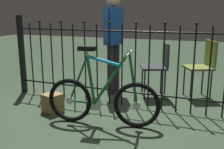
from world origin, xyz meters
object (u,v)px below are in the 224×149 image
object	(u,v)px
bicycle	(102,99)
person_visitor	(113,35)
chair_olive	(203,63)
chair_charcoal	(159,64)
display_crate	(53,103)

from	to	relation	value
bicycle	person_visitor	world-z (taller)	person_visitor
chair_olive	person_visitor	world-z (taller)	person_visitor
bicycle	chair_charcoal	world-z (taller)	bicycle
bicycle	person_visitor	bearing A→B (deg)	105.36
bicycle	chair_charcoal	size ratio (longest dim) A/B	1.58
chair_charcoal	bicycle	bearing A→B (deg)	-106.41
chair_olive	person_visitor	bearing A→B (deg)	-167.20
chair_charcoal	display_crate	world-z (taller)	chair_charcoal
person_visitor	display_crate	world-z (taller)	person_visitor
chair_olive	bicycle	bearing A→B (deg)	-123.99
chair_charcoal	chair_olive	xyz separation A→B (m)	(0.65, 0.23, 0.02)
chair_charcoal	display_crate	bearing A→B (deg)	-134.57
display_crate	chair_olive	bearing A→B (deg)	37.85
bicycle	person_visitor	xyz separation A→B (m)	(-0.34, 1.22, 0.64)
chair_olive	person_visitor	size ratio (longest dim) A/B	0.55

